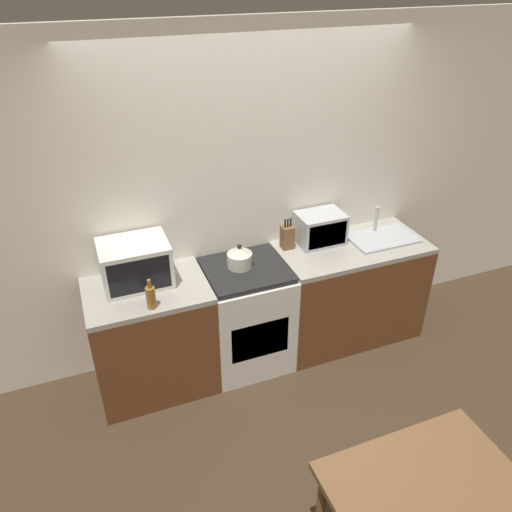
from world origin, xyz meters
TOP-DOWN VIEW (x-y plane):
  - ground_plane at (0.00, 0.00)m, footprint 16.00×16.00m
  - wall_back at (0.00, 1.10)m, footprint 10.00×0.06m
  - counter_left_run at (-0.93, 0.76)m, footprint 0.87×0.62m
  - counter_right_run at (0.75, 0.76)m, footprint 1.23×0.62m
  - stove_range at (-0.18, 0.76)m, footprint 0.64×0.62m
  - kettle at (-0.21, 0.80)m, footprint 0.19×0.19m
  - microwave at (-0.97, 0.86)m, footprint 0.48×0.37m
  - bottle at (-0.93, 0.52)m, footprint 0.06×0.06m
  - knife_block at (0.24, 0.92)m, footprint 0.10×0.09m
  - toaster_oven at (0.52, 0.91)m, footprint 0.38×0.27m
  - sink_basin at (1.04, 0.77)m, footprint 0.55×0.34m
  - dining_table at (0.04, -1.18)m, footprint 0.94×0.69m

SIDE VIEW (x-z plane):
  - ground_plane at x=0.00m, z-range 0.00..0.00m
  - stove_range at x=-0.18m, z-range 0.00..0.90m
  - counter_left_run at x=-0.93m, z-range 0.00..0.90m
  - counter_right_run at x=0.75m, z-range 0.00..0.90m
  - dining_table at x=0.04m, z-range 0.28..1.03m
  - sink_basin at x=1.04m, z-range 0.80..1.04m
  - kettle at x=-0.21m, z-range 0.89..1.08m
  - bottle at x=-0.93m, z-range 0.87..1.10m
  - knife_block at x=0.24m, z-range 0.87..1.13m
  - toaster_oven at x=0.52m, z-range 0.90..1.15m
  - microwave at x=-0.97m, z-range 0.90..1.22m
  - wall_back at x=0.00m, z-range 0.00..2.60m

